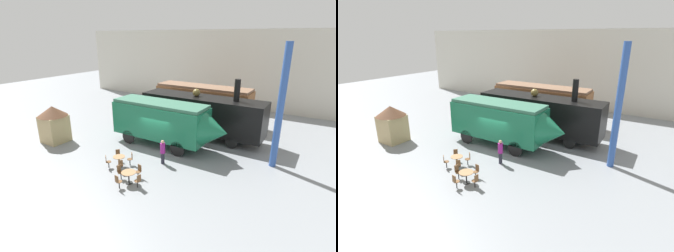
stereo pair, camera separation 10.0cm
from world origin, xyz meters
TOP-DOWN VIEW (x-y plane):
  - ground_plane at (0.00, 0.00)m, footprint 80.00×80.00m
  - backdrop_wall at (0.00, 15.33)m, footprint 44.00×0.15m
  - passenger_coach_wooden at (-0.20, 8.26)m, footprint 9.58×2.58m
  - steam_locomotive at (1.55, 4.23)m, footprint 10.57×2.54m
  - streamlined_locomotive at (0.33, 0.76)m, footprint 9.27×2.51m
  - cafe_table_near at (1.30, -5.11)m, footprint 0.86×0.86m
  - cafe_table_mid at (-0.61, -3.82)m, footprint 0.80×0.80m
  - cafe_chair_0 at (2.09, -5.24)m, footprint 0.37×0.36m
  - cafe_chair_1 at (1.42, -4.32)m, footprint 0.36×0.37m
  - cafe_chair_2 at (0.50, -4.99)m, footprint 0.37×0.36m
  - cafe_chair_3 at (1.17, -5.91)m, footprint 0.36×0.37m
  - cafe_chair_4 at (-0.03, -4.33)m, footprint 0.40×0.40m
  - cafe_chair_5 at (-0.09, -3.24)m, footprint 0.40×0.40m
  - cafe_chair_6 at (-1.18, -3.30)m, footprint 0.40×0.40m
  - cafe_chair_7 at (-1.12, -4.39)m, footprint 0.40×0.40m
  - visitor_person at (1.61, -1.93)m, footprint 0.34×0.34m
  - ticket_kiosk at (-8.04, -3.26)m, footprint 2.34×2.34m
  - support_pillar at (8.04, 1.71)m, footprint 0.44×0.44m

SIDE VIEW (x-z plane):
  - ground_plane at x=0.00m, z-range 0.00..0.00m
  - cafe_chair_0 at x=2.09m, z-range 0.07..0.94m
  - cafe_chair_1 at x=1.42m, z-range 0.07..0.94m
  - cafe_chair_2 at x=0.50m, z-range 0.07..0.94m
  - cafe_chair_3 at x=1.17m, z-range 0.07..0.94m
  - cafe_chair_4 at x=-0.03m, z-range 0.07..0.94m
  - cafe_chair_5 at x=-0.09m, z-range 0.07..0.94m
  - cafe_chair_6 at x=-1.18m, z-range 0.07..0.94m
  - cafe_chair_7 at x=-1.12m, z-range 0.07..0.94m
  - cafe_table_mid at x=-0.61m, z-range 0.19..0.92m
  - cafe_table_near at x=1.30m, z-range 0.21..0.95m
  - visitor_person at x=1.61m, z-range 0.08..1.79m
  - ticket_kiosk at x=-8.04m, z-range 0.17..3.17m
  - steam_locomotive at x=1.55m, z-range -0.53..4.64m
  - streamlined_locomotive at x=0.33m, z-range 0.33..3.84m
  - passenger_coach_wooden at x=-0.20m, z-range 0.37..3.96m
  - support_pillar at x=8.04m, z-range 0.00..8.00m
  - backdrop_wall at x=0.00m, z-range 0.00..9.00m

